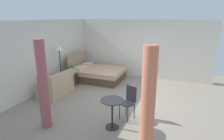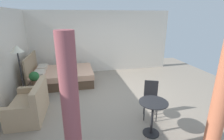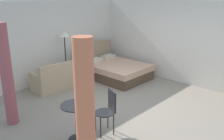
% 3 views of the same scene
% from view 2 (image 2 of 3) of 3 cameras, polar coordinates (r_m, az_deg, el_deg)
% --- Properties ---
extents(ground_plane, '(8.30, 9.06, 0.02)m').
position_cam_2_polar(ground_plane, '(5.23, 1.27, -9.11)').
color(ground_plane, gray).
extents(wall_right, '(0.12, 6.06, 2.61)m').
position_cam_2_polar(wall_right, '(7.33, -3.58, 9.62)').
color(wall_right, silver).
rests_on(wall_right, ground).
extents(bed, '(1.63, 2.15, 1.13)m').
position_cam_2_polar(bed, '(6.37, -17.01, -1.97)').
color(bed, brown).
rests_on(bed, ground).
extents(couch, '(1.23, 0.78, 0.85)m').
position_cam_2_polar(couch, '(4.60, -26.31, -10.94)').
color(couch, tan).
rests_on(couch, ground).
extents(nightstand, '(0.50, 0.38, 0.46)m').
position_cam_2_polar(nightstand, '(5.59, -24.53, -6.29)').
color(nightstand, '#38281E').
rests_on(nightstand, ground).
extents(potted_plant, '(0.29, 0.29, 0.39)m').
position_cam_2_polar(potted_plant, '(5.34, -25.20, -2.31)').
color(potted_plant, brown).
rests_on(potted_plant, nightstand).
extents(vase, '(0.13, 0.13, 0.18)m').
position_cam_2_polar(vase, '(5.58, -24.39, -2.80)').
color(vase, silver).
rests_on(vase, nightstand).
extents(floor_lamp, '(0.33, 0.33, 1.68)m').
position_cam_2_polar(floor_lamp, '(4.91, -29.65, 4.42)').
color(floor_lamp, black).
rests_on(floor_lamp, ground).
extents(balcony_table, '(0.58, 0.58, 0.75)m').
position_cam_2_polar(balcony_table, '(3.57, 13.82, -13.87)').
color(balcony_table, black).
rests_on(balcony_table, ground).
extents(cafe_chair_near_window, '(0.53, 0.53, 0.91)m').
position_cam_2_polar(cafe_chair_near_window, '(4.15, 13.20, -8.69)').
color(cafe_chair_near_window, black).
rests_on(cafe_chair_near_window, ground).
extents(curtain_left, '(0.28, 0.28, 2.22)m').
position_cam_2_polar(curtain_left, '(3.45, 33.67, -6.74)').
color(curtain_left, '#D1704C').
rests_on(curtain_left, ground).
extents(curtain_right, '(0.25, 0.25, 2.22)m').
position_cam_2_polar(curtain_right, '(2.47, -13.95, -13.39)').
color(curtain_right, '#994C51').
rests_on(curtain_right, ground).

